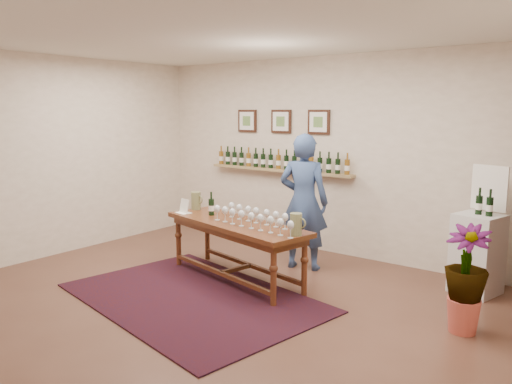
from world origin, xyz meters
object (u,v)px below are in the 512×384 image
Objects in this scene: potted_plant at (466,279)px; person at (304,202)px; display_pedestal at (477,254)px; tasting_table at (236,230)px.

person is (-2.21, 0.74, 0.37)m from potted_plant.
person is (-2.03, -0.42, 0.43)m from display_pedestal.
person is at bearing 77.50° from tasting_table.
tasting_table is at bearing -151.77° from display_pedestal.
display_pedestal reaches higher than tasting_table.
display_pedestal is 1.03× the size of potted_plant.
display_pedestal is at bearing 98.63° from potted_plant.
person is at bearing -168.29° from display_pedestal.
tasting_table is 2.77m from display_pedestal.
person reaches higher than potted_plant.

